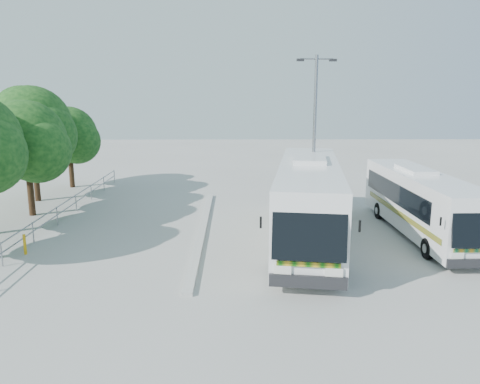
{
  "coord_description": "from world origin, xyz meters",
  "views": [
    {
      "loc": [
        -0.66,
        -20.91,
        6.81
      ],
      "look_at": [
        -0.37,
        2.42,
        1.89
      ],
      "focal_mm": 35.0,
      "sensor_mm": 36.0,
      "label": 1
    }
  ],
  "objects_px": {
    "tree_far_c": "(27,141)",
    "lamppost": "(314,130)",
    "coach_main": "(309,199)",
    "tree_far_d": "(33,126)",
    "coach_adjacent": "(421,202)",
    "tree_far_e": "(70,135)",
    "bollard": "(25,244)"
  },
  "relations": [
    {
      "from": "tree_far_e",
      "to": "coach_adjacent",
      "type": "bearing_deg",
      "value": -30.02
    },
    {
      "from": "tree_far_c",
      "to": "lamppost",
      "type": "height_order",
      "value": "lamppost"
    },
    {
      "from": "tree_far_e",
      "to": "lamppost",
      "type": "bearing_deg",
      "value": -27.48
    },
    {
      "from": "bollard",
      "to": "coach_main",
      "type": "bearing_deg",
      "value": 8.33
    },
    {
      "from": "lamppost",
      "to": "coach_main",
      "type": "bearing_deg",
      "value": -105.32
    },
    {
      "from": "coach_main",
      "to": "coach_adjacent",
      "type": "bearing_deg",
      "value": 17.65
    },
    {
      "from": "tree_far_c",
      "to": "lamppost",
      "type": "bearing_deg",
      "value": -1.13
    },
    {
      "from": "tree_far_d",
      "to": "bollard",
      "type": "xyz_separation_m",
      "value": [
        3.61,
        -10.38,
        -4.37
      ]
    },
    {
      "from": "tree_far_c",
      "to": "tree_far_d",
      "type": "distance_m",
      "value": 3.93
    },
    {
      "from": "tree_far_d",
      "to": "coach_adjacent",
      "type": "xyz_separation_m",
      "value": [
        21.73,
        -7.66,
        -3.16
      ]
    },
    {
      "from": "lamppost",
      "to": "bollard",
      "type": "xyz_separation_m",
      "value": [
        -13.44,
        -6.36,
        -4.43
      ]
    },
    {
      "from": "lamppost",
      "to": "bollard",
      "type": "distance_m",
      "value": 15.51
    },
    {
      "from": "tree_far_c",
      "to": "lamppost",
      "type": "relative_size",
      "value": 0.73
    },
    {
      "from": "tree_far_d",
      "to": "bollard",
      "type": "distance_m",
      "value": 11.82
    },
    {
      "from": "tree_far_e",
      "to": "bollard",
      "type": "height_order",
      "value": "tree_far_e"
    },
    {
      "from": "tree_far_d",
      "to": "tree_far_e",
      "type": "xyz_separation_m",
      "value": [
        0.68,
        4.5,
        -0.93
      ]
    },
    {
      "from": "tree_far_d",
      "to": "lamppost",
      "type": "height_order",
      "value": "lamppost"
    },
    {
      "from": "tree_far_e",
      "to": "coach_main",
      "type": "distance_m",
      "value": 20.29
    },
    {
      "from": "coach_main",
      "to": "tree_far_d",
      "type": "bearing_deg",
      "value": 160.74
    },
    {
      "from": "tree_far_c",
      "to": "tree_far_d",
      "type": "xyz_separation_m",
      "value": [
        -1.19,
        3.7,
        0.56
      ]
    },
    {
      "from": "tree_far_c",
      "to": "tree_far_e",
      "type": "bearing_deg",
      "value": 93.54
    },
    {
      "from": "tree_far_c",
      "to": "coach_adjacent",
      "type": "relative_size",
      "value": 0.59
    },
    {
      "from": "tree_far_d",
      "to": "lamppost",
      "type": "distance_m",
      "value": 17.51
    },
    {
      "from": "coach_adjacent",
      "to": "lamppost",
      "type": "distance_m",
      "value": 6.75
    },
    {
      "from": "coach_main",
      "to": "bollard",
      "type": "distance_m",
      "value": 12.72
    },
    {
      "from": "tree_far_c",
      "to": "coach_main",
      "type": "relative_size",
      "value": 0.48
    },
    {
      "from": "tree_far_d",
      "to": "coach_main",
      "type": "distance_m",
      "value": 18.45
    },
    {
      "from": "coach_main",
      "to": "coach_adjacent",
      "type": "height_order",
      "value": "coach_main"
    },
    {
      "from": "tree_far_c",
      "to": "lamppost",
      "type": "xyz_separation_m",
      "value": [
        15.86,
        -0.31,
        0.62
      ]
    },
    {
      "from": "tree_far_d",
      "to": "bollard",
      "type": "height_order",
      "value": "tree_far_d"
    },
    {
      "from": "tree_far_e",
      "to": "lamppost",
      "type": "relative_size",
      "value": 0.67
    },
    {
      "from": "tree_far_e",
      "to": "bollard",
      "type": "xyz_separation_m",
      "value": [
        2.93,
        -14.88,
        -3.44
      ]
    }
  ]
}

